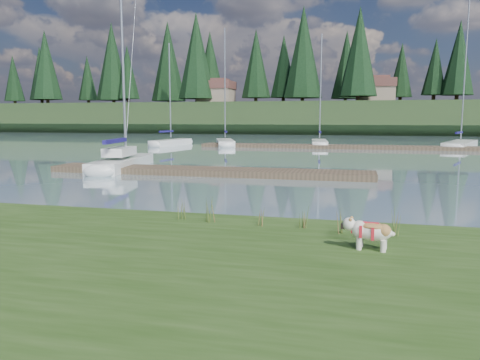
# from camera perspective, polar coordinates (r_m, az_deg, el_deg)

# --- Properties ---
(ground) EXTENTS (200.00, 200.00, 0.00)m
(ground) POSITION_cam_1_polar(r_m,az_deg,el_deg) (42.79, 9.88, 3.85)
(ground) COLOR #7E9BA9
(ground) RESTS_ON ground
(bank) EXTENTS (60.00, 9.00, 0.35)m
(bank) POSITION_cam_1_polar(r_m,az_deg,el_deg) (7.72, -10.59, -12.16)
(bank) COLOR #2F4C1B
(bank) RESTS_ON ground
(ridge) EXTENTS (200.00, 20.00, 5.00)m
(ridge) POSITION_cam_1_polar(r_m,az_deg,el_deg) (85.64, 12.05, 7.33)
(ridge) COLOR #1F3218
(ridge) RESTS_ON ground
(bulldog) EXTENTS (0.95, 0.47, 0.56)m
(bulldog) POSITION_cam_1_polar(r_m,az_deg,el_deg) (8.99, 15.61, -5.95)
(bulldog) COLOR silver
(bulldog) RESTS_ON bank
(sailboat_main) EXTENTS (2.82, 8.00, 11.40)m
(sailboat_main) POSITION_cam_1_polar(r_m,az_deg,el_deg) (26.75, -13.76, 2.41)
(sailboat_main) COLOR silver
(sailboat_main) RESTS_ON ground
(dock_near) EXTENTS (16.00, 2.00, 0.30)m
(dock_near) POSITION_cam_1_polar(r_m,az_deg,el_deg) (22.86, -4.11, 1.06)
(dock_near) COLOR #4C3D2C
(dock_near) RESTS_ON ground
(dock_far) EXTENTS (26.00, 2.20, 0.30)m
(dock_far) POSITION_cam_1_polar(r_m,az_deg,el_deg) (42.68, 12.57, 3.97)
(dock_far) COLOR #4C3D2C
(dock_far) RESTS_ON ground
(sailboat_bg_0) EXTENTS (2.44, 6.90, 9.96)m
(sailboat_bg_0) POSITION_cam_1_polar(r_m,az_deg,el_deg) (47.39, -8.04, 4.64)
(sailboat_bg_0) COLOR silver
(sailboat_bg_0) RESTS_ON ground
(sailboat_bg_1) EXTENTS (3.83, 7.63, 11.32)m
(sailboat_bg_1) POSITION_cam_1_polar(r_m,az_deg,el_deg) (46.71, -1.86, 4.67)
(sailboat_bg_1) COLOR silver
(sailboat_bg_1) RESTS_ON ground
(sailboat_bg_2) EXTENTS (2.11, 7.09, 10.60)m
(sailboat_bg_2) POSITION_cam_1_polar(r_m,az_deg,el_deg) (46.16, 9.63, 4.54)
(sailboat_bg_2) COLOR silver
(sailboat_bg_2) RESTS_ON ground
(sailboat_bg_3) EXTENTS (4.92, 9.60, 13.81)m
(sailboat_bg_3) POSITION_cam_1_polar(r_m,az_deg,el_deg) (48.35, 25.42, 4.03)
(sailboat_bg_3) COLOR silver
(sailboat_bg_3) RESTS_ON ground
(weed_0) EXTENTS (0.17, 0.14, 0.64)m
(weed_0) POSITION_cam_1_polar(r_m,az_deg,el_deg) (10.87, -3.67, -3.79)
(weed_0) COLOR #475B23
(weed_0) RESTS_ON bank
(weed_1) EXTENTS (0.17, 0.14, 0.47)m
(weed_1) POSITION_cam_1_polar(r_m,az_deg,el_deg) (10.56, 2.62, -4.52)
(weed_1) COLOR #475B23
(weed_1) RESTS_ON bank
(weed_2) EXTENTS (0.17, 0.14, 0.54)m
(weed_2) POSITION_cam_1_polar(r_m,az_deg,el_deg) (10.10, 12.12, -5.08)
(weed_2) COLOR #475B23
(weed_2) RESTS_ON bank
(weed_3) EXTENTS (0.17, 0.14, 0.50)m
(weed_3) POSITION_cam_1_polar(r_m,az_deg,el_deg) (11.30, -7.10, -3.69)
(weed_3) COLOR #475B23
(weed_3) RESTS_ON bank
(weed_4) EXTENTS (0.17, 0.14, 0.52)m
(weed_4) POSITION_cam_1_polar(r_m,az_deg,el_deg) (10.39, 7.80, -4.66)
(weed_4) COLOR #475B23
(weed_4) RESTS_ON bank
(weed_5) EXTENTS (0.17, 0.14, 0.72)m
(weed_5) POSITION_cam_1_polar(r_m,az_deg,el_deg) (10.18, 18.67, -4.78)
(weed_5) COLOR #475B23
(weed_5) RESTS_ON bank
(mud_lip) EXTENTS (60.00, 0.50, 0.14)m
(mud_lip) POSITION_cam_1_polar(r_m,az_deg,el_deg) (11.72, -1.58, -5.67)
(mud_lip) COLOR #33281C
(mud_lip) RESTS_ON ground
(conifer_0) EXTENTS (5.72, 5.72, 14.15)m
(conifer_0) POSITION_cam_1_polar(r_m,az_deg,el_deg) (99.01, -22.59, 12.82)
(conifer_0) COLOR #382619
(conifer_0) RESTS_ON ridge
(conifer_1) EXTENTS (4.40, 4.40, 11.30)m
(conifer_1) POSITION_cam_1_polar(r_m,az_deg,el_deg) (94.41, -13.53, 12.64)
(conifer_1) COLOR #382619
(conifer_1) RESTS_ON ridge
(conifer_2) EXTENTS (6.60, 6.60, 16.05)m
(conifer_2) POSITION_cam_1_polar(r_m,az_deg,el_deg) (86.01, -5.34, 14.84)
(conifer_2) COLOR #382619
(conifer_2) RESTS_ON ridge
(conifer_3) EXTENTS (4.84, 4.84, 12.25)m
(conifer_3) POSITION_cam_1_polar(r_m,az_deg,el_deg) (86.06, 5.35, 13.62)
(conifer_3) COLOR #382619
(conifer_3) RESTS_ON ridge
(conifer_4) EXTENTS (6.16, 6.16, 15.10)m
(conifer_4) POSITION_cam_1_polar(r_m,az_deg,el_deg) (79.26, 14.33, 14.93)
(conifer_4) COLOR #382619
(conifer_4) RESTS_ON ridge
(conifer_5) EXTENTS (3.96, 3.96, 10.35)m
(conifer_5) POSITION_cam_1_polar(r_m,az_deg,el_deg) (83.83, 22.70, 12.61)
(conifer_5) COLOR #382619
(conifer_5) RESTS_ON ridge
(house_0) EXTENTS (6.30, 5.30, 4.65)m
(house_0) POSITION_cam_1_polar(r_m,az_deg,el_deg) (86.43, -2.93, 10.68)
(house_0) COLOR gray
(house_0) RESTS_ON ridge
(house_1) EXTENTS (6.30, 5.30, 4.65)m
(house_1) POSITION_cam_1_polar(r_m,az_deg,el_deg) (83.76, 16.27, 10.48)
(house_1) COLOR gray
(house_1) RESTS_ON ridge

